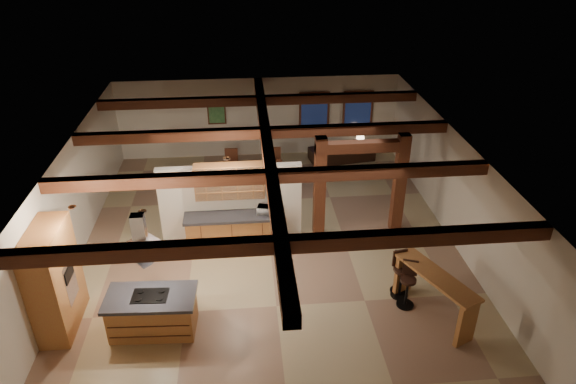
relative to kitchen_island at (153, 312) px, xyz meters
name	(u,v)px	position (x,y,z in m)	size (l,w,h in m)	color
ground	(270,245)	(2.68, 2.97, -0.47)	(12.00, 12.00, 0.00)	tan
room_walls	(269,187)	(2.68, 2.97, 1.31)	(12.00, 12.00, 12.00)	beige
ceiling_beams	(268,152)	(2.68, 2.97, 2.29)	(10.00, 12.00, 0.28)	#3D190F
timber_posts	(361,175)	(5.18, 3.47, 1.29)	(2.50, 0.30, 2.90)	#3D190F
partition_wall	(231,203)	(1.68, 3.47, 0.63)	(3.80, 0.18, 2.20)	beige
pantry_cabinet	(54,280)	(-1.99, 0.37, 0.73)	(0.67, 1.60, 2.40)	olive
back_counter	(232,230)	(1.68, 3.08, 0.00)	(2.50, 0.66, 0.94)	olive
upper_display_cabinet	(229,181)	(1.68, 3.28, 1.38)	(1.80, 0.36, 0.95)	olive
range_hood	(144,263)	(0.00, 0.00, 1.31)	(1.10, 1.10, 1.40)	silver
back_windows	(336,114)	(5.48, 8.90, 1.03)	(2.70, 0.07, 1.70)	#3D190F
framed_art	(217,113)	(1.18, 8.91, 1.23)	(0.65, 0.05, 0.85)	#3D190F
recessed_cans	(152,190)	(0.15, 1.04, 2.40)	(3.16, 2.46, 0.03)	silver
kitchen_island	(153,312)	(0.00, 0.00, 0.00)	(1.94, 1.10, 0.94)	olive
dining_table	(254,179)	(2.36, 6.34, -0.15)	(1.83, 1.02, 0.64)	#411810
sofa	(342,151)	(5.62, 8.20, -0.13)	(2.31, 0.90, 0.68)	black
microwave	(265,210)	(2.58, 3.08, 0.58)	(0.40, 0.27, 0.22)	silver
bar_counter	(435,289)	(6.10, -0.13, 0.29)	(1.38, 2.18, 1.13)	olive
side_table	(359,150)	(6.30, 8.33, -0.17)	(0.48, 0.48, 0.60)	#3D190F
table_lamp	(360,136)	(6.30, 8.33, 0.38)	(0.30, 0.30, 0.35)	black
bar_stool_a	(408,284)	(5.65, 0.29, 0.11)	(0.43, 0.44, 1.15)	black
bar_stool_b	(400,272)	(5.61, 0.79, 0.07)	(0.38, 0.39, 1.06)	black
bar_stool_c	(401,274)	(5.58, 0.64, 0.13)	(0.42, 0.43, 1.18)	black
dining_chairs	(253,171)	(2.36, 6.34, 0.14)	(1.88, 1.88, 1.20)	#3D190F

